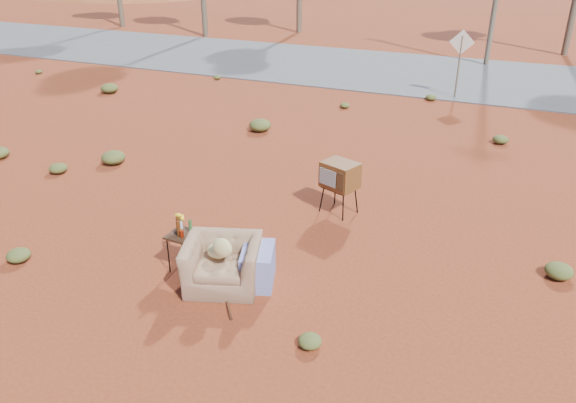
% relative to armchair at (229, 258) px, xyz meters
% --- Properties ---
extents(ground, '(140.00, 140.00, 0.00)m').
position_rel_armchair_xyz_m(ground, '(0.28, 0.39, -0.47)').
color(ground, maroon).
rests_on(ground, ground).
extents(highway, '(140.00, 7.00, 0.04)m').
position_rel_armchair_xyz_m(highway, '(0.28, 15.39, -0.45)').
color(highway, '#565659').
rests_on(highway, ground).
extents(armchair, '(1.49, 1.24, 1.01)m').
position_rel_armchair_xyz_m(armchair, '(0.00, 0.00, 0.00)').
color(armchair, '#88644A').
rests_on(armchair, ground).
extents(tv_unit, '(0.79, 0.72, 1.05)m').
position_rel_armchair_xyz_m(tv_unit, '(0.80, 3.03, 0.31)').
color(tv_unit, black).
rests_on(tv_unit, ground).
extents(side_table, '(0.49, 0.49, 0.93)m').
position_rel_armchair_xyz_m(side_table, '(-0.90, 0.12, 0.21)').
color(side_table, '#341E12').
rests_on(side_table, ground).
extents(rusty_bar, '(0.96, 1.27, 0.04)m').
position_rel_armchair_xyz_m(rusty_bar, '(-0.01, -0.19, -0.45)').
color(rusty_bar, '#4F2515').
rests_on(rusty_bar, ground).
extents(road_sign, '(0.78, 0.06, 2.19)m').
position_rel_armchair_xyz_m(road_sign, '(1.78, 12.39, 1.03)').
color(road_sign, brown).
rests_on(road_sign, ground).
extents(scrub_patch, '(17.49, 8.07, 0.33)m').
position_rel_armchair_xyz_m(scrub_patch, '(-0.55, 4.80, -0.33)').
color(scrub_patch, '#505927').
rests_on(scrub_patch, ground).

